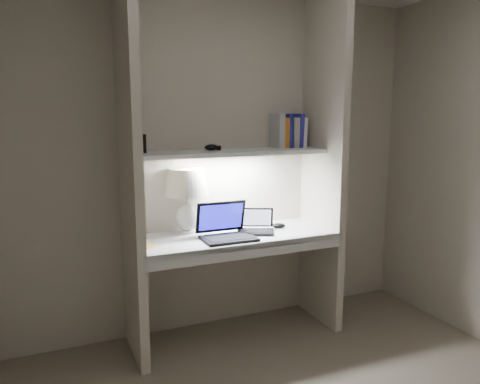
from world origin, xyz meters
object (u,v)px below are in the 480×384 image
laptop_main (226,230)px  book_row (288,132)px  laptop_netbook (255,227)px  speaker (212,219)px  table_lamp (186,190)px

laptop_main → book_row: size_ratio=1.41×
laptop_netbook → speaker: size_ratio=2.27×
table_lamp → book_row: bearing=0.8°
laptop_netbook → speaker: 0.34m
table_lamp → speaker: (0.21, 0.05, -0.24)m
laptop_main → book_row: (0.62, 0.25, 0.66)m
table_lamp → speaker: table_lamp is taller
laptop_main → speaker: size_ratio=2.49×
laptop_main → book_row: book_row is taller
laptop_netbook → book_row: bearing=52.1°
book_row → laptop_main: bearing=-158.4°
speaker → table_lamp: bearing=-158.3°
table_lamp → laptop_main: 0.41m
laptop_netbook → speaker: bearing=164.3°
laptop_netbook → speaker: (-0.26, 0.22, 0.03)m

